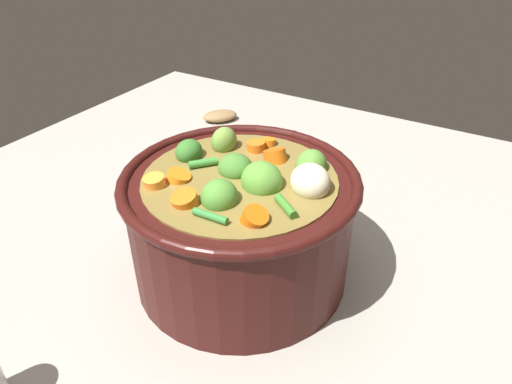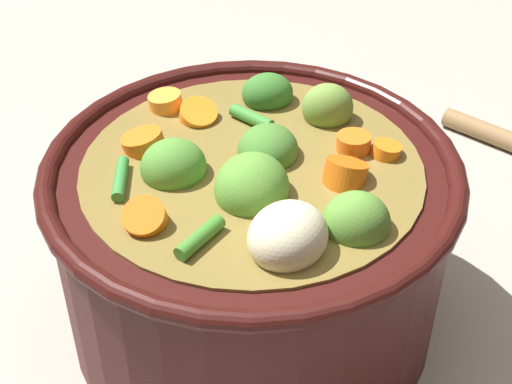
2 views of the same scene
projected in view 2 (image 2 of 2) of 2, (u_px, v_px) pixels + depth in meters
The scene contains 2 objects.
ground_plane at pixel (256, 316), 0.55m from camera, with size 1.10×1.10×0.00m, color #9E998E.
cooking_pot at pixel (256, 240), 0.51m from camera, with size 0.26×0.26×0.16m.
Camera 2 is at (0.38, -0.00, 0.41)m, focal length 54.04 mm.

